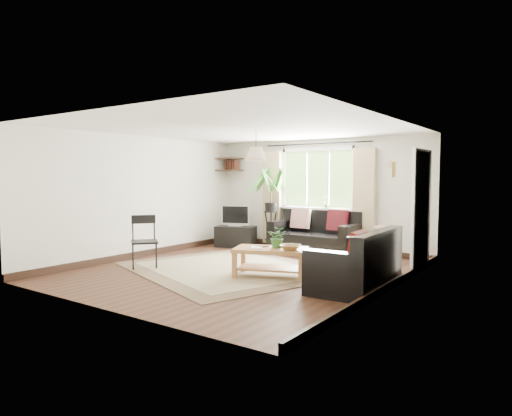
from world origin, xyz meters
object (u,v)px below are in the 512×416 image
Objects in this scene: folding_chair at (144,243)px; sofa_right at (355,260)px; coffee_table at (271,263)px; tv_stand at (236,236)px; palm_stand at (271,208)px; sofa_back at (315,233)px.

sofa_right is at bearing -37.61° from folding_chair.
tv_stand is (-2.38, 2.18, 0.00)m from coffee_table.
sofa_right reaches higher than coffee_table.
palm_stand is at bearing 28.99° from folding_chair.
tv_stand is (-1.93, -0.17, -0.19)m from sofa_back.
sofa_right is at bearing -51.55° from sofa_back.
sofa_back reaches higher than sofa_right.
sofa_back is 1.96× the size of folding_chair.
coffee_table is 1.24× the size of folding_chair.
tv_stand reaches higher than coffee_table.
tv_stand is 0.95× the size of folding_chair.
sofa_right is 3.59m from folding_chair.
coffee_table is at bearing -32.58° from folding_chair.
tv_stand is 2.94m from folding_chair.
sofa_back is 1.06× the size of sofa_right.
palm_stand is (-2.97, 2.31, 0.50)m from sofa_right.
sofa_right is at bearing -37.82° from palm_stand.
sofa_right is 0.95× the size of palm_stand.
sofa_back is 1.00× the size of palm_stand.
folding_chair is (-0.51, -3.19, -0.44)m from palm_stand.
folding_chair reaches higher than coffee_table.
folding_chair is (-3.48, -0.88, 0.06)m from sofa_right.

